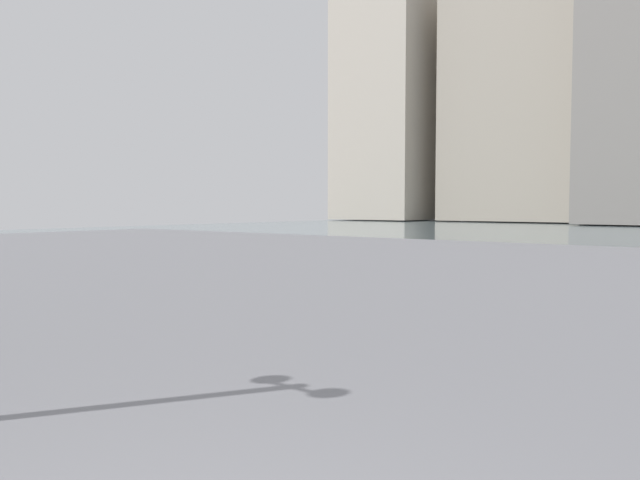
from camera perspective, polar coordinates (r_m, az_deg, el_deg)
building_annex at (r=74.75m, az=19.54°, el=12.11°), size 17.78×15.05×27.01m
building_highrise at (r=79.19m, az=7.04°, el=12.16°), size 10.73×13.95×30.18m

